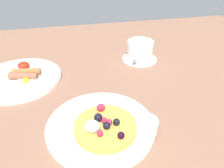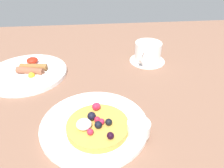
% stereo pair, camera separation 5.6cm
% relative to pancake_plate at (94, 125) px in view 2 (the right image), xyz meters
% --- Properties ---
extents(ground_plane, '(1.59, 1.33, 0.03)m').
position_rel_pancake_plate_xyz_m(ground_plane, '(0.03, 0.08, -0.02)').
color(ground_plane, brown).
extents(pancake_plate, '(0.24, 0.24, 0.01)m').
position_rel_pancake_plate_xyz_m(pancake_plate, '(0.00, 0.00, 0.00)').
color(pancake_plate, white).
rests_on(pancake_plate, ground_plane).
extents(pancake_with_berries, '(0.13, 0.13, 0.03)m').
position_rel_pancake_plate_xyz_m(pancake_with_berries, '(0.01, -0.02, 0.02)').
color(pancake_with_berries, gold).
rests_on(pancake_with_berries, pancake_plate).
extents(syrup_ramekin, '(0.05, 0.05, 0.03)m').
position_rel_pancake_plate_xyz_m(syrup_ramekin, '(0.09, -0.04, 0.02)').
color(syrup_ramekin, white).
rests_on(syrup_ramekin, pancake_plate).
extents(breakfast_plate, '(0.25, 0.25, 0.01)m').
position_rel_pancake_plate_xyz_m(breakfast_plate, '(-0.20, 0.25, 0.00)').
color(breakfast_plate, white).
rests_on(breakfast_plate, ground_plane).
extents(fried_breakfast, '(0.09, 0.15, 0.02)m').
position_rel_pancake_plate_xyz_m(fried_breakfast, '(-0.19, 0.25, 0.02)').
color(fried_breakfast, brown).
rests_on(fried_breakfast, breakfast_plate).
extents(coffee_saucer, '(0.12, 0.12, 0.01)m').
position_rel_pancake_plate_xyz_m(coffee_saucer, '(0.19, 0.31, -0.00)').
color(coffee_saucer, white).
rests_on(coffee_saucer, ground_plane).
extents(coffee_cup, '(0.09, 0.11, 0.06)m').
position_rel_pancake_plate_xyz_m(coffee_cup, '(0.19, 0.31, 0.03)').
color(coffee_cup, white).
rests_on(coffee_cup, coffee_saucer).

